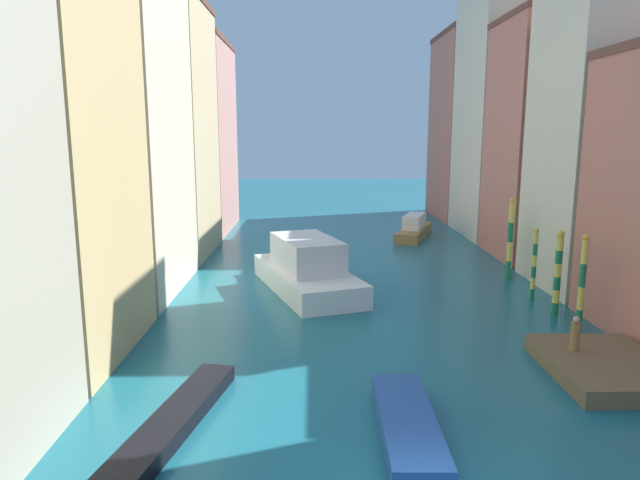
{
  "coord_description": "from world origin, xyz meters",
  "views": [
    {
      "loc": [
        -2.89,
        -12.24,
        9.03
      ],
      "look_at": [
        -2.33,
        27.63,
        1.5
      ],
      "focal_mm": 32.06,
      "sensor_mm": 36.0,
      "label": 1
    }
  ],
  "objects_px": {
    "mooring_pole_0": "(582,283)",
    "vaporetto_white": "(307,270)",
    "mooring_pole_4": "(509,247)",
    "mooring_pole_2": "(534,264)",
    "mooring_pole_3": "(510,239)",
    "gondola_black": "(149,449)",
    "motorboat_1": "(414,228)",
    "mooring_pole_1": "(558,272)",
    "person_on_dock": "(575,334)",
    "waterfront_dock": "(606,367)",
    "motorboat_0": "(407,426)"
  },
  "relations": [
    {
      "from": "vaporetto_white",
      "to": "motorboat_0",
      "type": "height_order",
      "value": "vaporetto_white"
    },
    {
      "from": "mooring_pole_3",
      "to": "vaporetto_white",
      "type": "distance_m",
      "value": 12.72
    },
    {
      "from": "mooring_pole_3",
      "to": "motorboat_1",
      "type": "relative_size",
      "value": 0.64
    },
    {
      "from": "mooring_pole_2",
      "to": "vaporetto_white",
      "type": "bearing_deg",
      "value": 170.13
    },
    {
      "from": "person_on_dock",
      "to": "mooring_pole_0",
      "type": "xyz_separation_m",
      "value": [
        1.98,
        3.84,
        1.04
      ]
    },
    {
      "from": "person_on_dock",
      "to": "mooring_pole_4",
      "type": "xyz_separation_m",
      "value": [
        2.17,
        13.98,
        0.65
      ]
    },
    {
      "from": "vaporetto_white",
      "to": "motorboat_1",
      "type": "height_order",
      "value": "vaporetto_white"
    },
    {
      "from": "mooring_pole_1",
      "to": "mooring_pole_3",
      "type": "height_order",
      "value": "mooring_pole_3"
    },
    {
      "from": "waterfront_dock",
      "to": "person_on_dock",
      "type": "xyz_separation_m",
      "value": [
        -0.83,
        0.91,
        0.96
      ]
    },
    {
      "from": "motorboat_0",
      "to": "mooring_pole_1",
      "type": "bearing_deg",
      "value": 51.0
    },
    {
      "from": "person_on_dock",
      "to": "mooring_pole_4",
      "type": "distance_m",
      "value": 14.17
    },
    {
      "from": "mooring_pole_1",
      "to": "vaporetto_white",
      "type": "xyz_separation_m",
      "value": [
        -12.44,
        4.89,
        -1.01
      ]
    },
    {
      "from": "person_on_dock",
      "to": "gondola_black",
      "type": "distance_m",
      "value": 16.12
    },
    {
      "from": "vaporetto_white",
      "to": "motorboat_0",
      "type": "bearing_deg",
      "value": -79.13
    },
    {
      "from": "person_on_dock",
      "to": "mooring_pole_1",
      "type": "bearing_deg",
      "value": 72.96
    },
    {
      "from": "gondola_black",
      "to": "mooring_pole_3",
      "type": "bearing_deg",
      "value": 49.27
    },
    {
      "from": "mooring_pole_0",
      "to": "vaporetto_white",
      "type": "height_order",
      "value": "mooring_pole_0"
    },
    {
      "from": "mooring_pole_0",
      "to": "mooring_pole_4",
      "type": "height_order",
      "value": "mooring_pole_0"
    },
    {
      "from": "mooring_pole_4",
      "to": "vaporetto_white",
      "type": "xyz_separation_m",
      "value": [
        -12.7,
        -2.84,
        -0.73
      ]
    },
    {
      "from": "motorboat_1",
      "to": "mooring_pole_0",
      "type": "bearing_deg",
      "value": -82.3
    },
    {
      "from": "mooring_pole_1",
      "to": "motorboat_1",
      "type": "distance_m",
      "value": 22.19
    },
    {
      "from": "waterfront_dock",
      "to": "mooring_pole_3",
      "type": "height_order",
      "value": "mooring_pole_3"
    },
    {
      "from": "gondola_black",
      "to": "person_on_dock",
      "type": "bearing_deg",
      "value": 22.74
    },
    {
      "from": "mooring_pole_0",
      "to": "vaporetto_white",
      "type": "distance_m",
      "value": 14.53
    },
    {
      "from": "mooring_pole_1",
      "to": "mooring_pole_2",
      "type": "bearing_deg",
      "value": 92.17
    },
    {
      "from": "person_on_dock",
      "to": "mooring_pole_0",
      "type": "height_order",
      "value": "mooring_pole_0"
    },
    {
      "from": "motorboat_1",
      "to": "mooring_pole_4",
      "type": "bearing_deg",
      "value": -76.2
    },
    {
      "from": "waterfront_dock",
      "to": "gondola_black",
      "type": "distance_m",
      "value": 16.54
    },
    {
      "from": "mooring_pole_1",
      "to": "vaporetto_white",
      "type": "distance_m",
      "value": 13.41
    },
    {
      "from": "motorboat_0",
      "to": "vaporetto_white",
      "type": "bearing_deg",
      "value": 100.87
    },
    {
      "from": "person_on_dock",
      "to": "vaporetto_white",
      "type": "distance_m",
      "value": 15.33
    },
    {
      "from": "motorboat_0",
      "to": "mooring_pole_3",
      "type": "bearing_deg",
      "value": 63.26
    },
    {
      "from": "mooring_pole_4",
      "to": "person_on_dock",
      "type": "bearing_deg",
      "value": -98.83
    },
    {
      "from": "waterfront_dock",
      "to": "motorboat_0",
      "type": "height_order",
      "value": "motorboat_0"
    },
    {
      "from": "gondola_black",
      "to": "vaporetto_white",
      "type": "bearing_deg",
      "value": 76.07
    },
    {
      "from": "mooring_pole_0",
      "to": "vaporetto_white",
      "type": "relative_size",
      "value": 0.44
    },
    {
      "from": "mooring_pole_3",
      "to": "vaporetto_white",
      "type": "xyz_separation_m",
      "value": [
        -12.46,
        -2.11,
        -1.41
      ]
    },
    {
      "from": "person_on_dock",
      "to": "gondola_black",
      "type": "xyz_separation_m",
      "value": [
        -14.84,
        -6.22,
        -1.03
      ]
    },
    {
      "from": "mooring_pole_1",
      "to": "vaporetto_white",
      "type": "bearing_deg",
      "value": 158.54
    },
    {
      "from": "mooring_pole_4",
      "to": "gondola_black",
      "type": "xyz_separation_m",
      "value": [
        -17.01,
        -20.2,
        -1.68
      ]
    },
    {
      "from": "person_on_dock",
      "to": "mooring_pole_1",
      "type": "distance_m",
      "value": 6.6
    },
    {
      "from": "mooring_pole_2",
      "to": "motorboat_1",
      "type": "bearing_deg",
      "value": 99.24
    },
    {
      "from": "mooring_pole_2",
      "to": "mooring_pole_3",
      "type": "relative_size",
      "value": 0.78
    },
    {
      "from": "mooring_pole_0",
      "to": "motorboat_1",
      "type": "bearing_deg",
      "value": 97.7
    },
    {
      "from": "mooring_pole_1",
      "to": "gondola_black",
      "type": "height_order",
      "value": "mooring_pole_1"
    },
    {
      "from": "mooring_pole_1",
      "to": "mooring_pole_4",
      "type": "bearing_deg",
      "value": 88.09
    },
    {
      "from": "motorboat_0",
      "to": "mooring_pole_0",
      "type": "bearing_deg",
      "value": 44.1
    },
    {
      "from": "mooring_pole_2",
      "to": "gondola_black",
      "type": "distance_m",
      "value": 22.62
    },
    {
      "from": "mooring_pole_0",
      "to": "motorboat_0",
      "type": "distance_m",
      "value": 13.19
    },
    {
      "from": "mooring_pole_3",
      "to": "waterfront_dock",
      "type": "bearing_deg",
      "value": -94.46
    }
  ]
}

